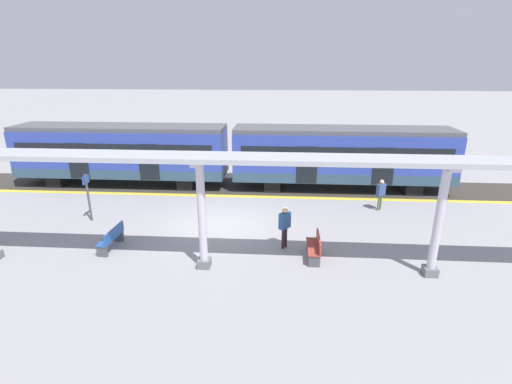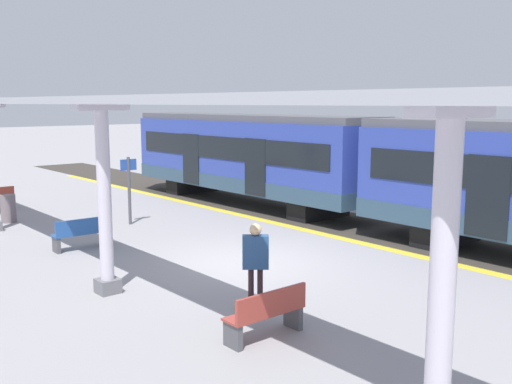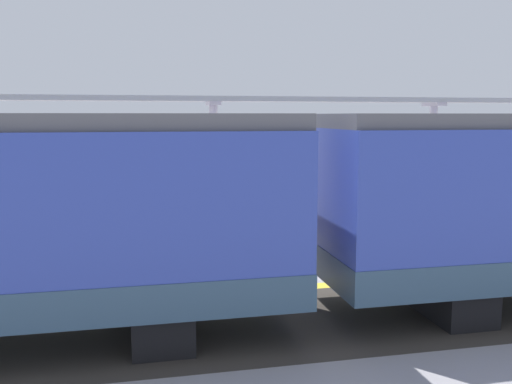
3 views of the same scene
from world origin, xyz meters
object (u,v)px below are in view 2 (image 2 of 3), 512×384
Objects in this scene: train_near_carriage at (248,157)px; bench_mid_platform at (82,233)px; trash_bin at (8,208)px; platform_info_sign at (129,184)px; canopy_pillar_third at (104,200)px; canopy_pillar_fourth at (442,293)px; passenger_by_the_benches at (256,257)px; bench_far_end at (267,313)px.

train_near_carriage is 8.67m from bench_mid_platform.
trash_bin is 4.20m from platform_info_sign.
canopy_pillar_third is 9.04m from trash_bin.
canopy_pillar_fourth is at bearing 74.79° from platform_info_sign.
platform_info_sign is at bearing -121.97° from canopy_pillar_third.
platform_info_sign is 9.05m from passenger_by_the_benches.
trash_bin is at bearing -85.93° from passenger_by_the_benches.
platform_info_sign is at bearing 6.57° from train_near_carriage.
passenger_by_the_benches is at bearing -108.46° from canopy_pillar_fourth.
bench_mid_platform is (8.10, 2.79, -1.39)m from train_near_carriage.
platform_info_sign is 1.29× the size of passenger_by_the_benches.
bench_mid_platform is at bearing 93.61° from trash_bin.
canopy_pillar_fourth reaches higher than bench_far_end.
train_near_carriage is at bearing 164.96° from trash_bin.
bench_mid_platform is 3.49m from platform_info_sign.
trash_bin is at bearing -15.04° from train_near_carriage.
platform_info_sign is at bearing -140.34° from bench_mid_platform.
platform_info_sign is (-3.74, -13.74, -0.65)m from canopy_pillar_fourth.
passenger_by_the_benches is at bearing 94.07° from trash_bin.
canopy_pillar_third is 4.22× the size of trash_bin.
platform_info_sign is at bearing -105.69° from bench_far_end.
bench_mid_platform is at bearing -91.39° from bench_far_end.
bench_far_end is at bearing -103.95° from canopy_pillar_fourth.
canopy_pillar_third is 7.09m from platform_info_sign.
bench_mid_platform is 5.06m from trash_bin.
bench_far_end is 12.83m from trash_bin.
trash_bin reaches higher than bench_mid_platform.
canopy_pillar_third reaches higher than passenger_by_the_benches.
bench_far_end is 1.63× the size of trash_bin.
canopy_pillar_third and canopy_pillar_fourth have the same top height.
train_near_carriage reaches higher than bench_far_end.
passenger_by_the_benches is at bearing 120.32° from canopy_pillar_third.
canopy_pillar_fourth is 2.59× the size of bench_far_end.
canopy_pillar_third is at bearing 35.65° from train_near_carriage.
canopy_pillar_third is 1.77× the size of platform_info_sign.
bench_mid_platform is 0.89× the size of passenger_by_the_benches.
canopy_pillar_fourth is at bearing 76.05° from bench_far_end.
passenger_by_the_benches is (2.09, 8.81, -0.26)m from platform_info_sign.
platform_info_sign is (-2.92, 2.89, 0.87)m from trash_bin.
canopy_pillar_third is 1.00× the size of canopy_pillar_fourth.
canopy_pillar_third is at bearing 58.03° from platform_info_sign.
canopy_pillar_third is 2.57× the size of bench_mid_platform.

